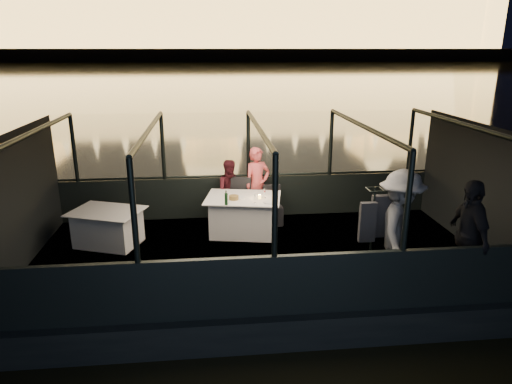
{
  "coord_description": "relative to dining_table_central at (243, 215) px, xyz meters",
  "views": [
    {
      "loc": [
        -0.82,
        -7.53,
        4.07
      ],
      "look_at": [
        0.0,
        0.4,
        1.55
      ],
      "focal_mm": 32.0,
      "sensor_mm": 36.0,
      "label": 1
    }
  ],
  "objects": [
    {
      "name": "river_water",
      "position": [
        0.2,
        79.02,
        -0.89
      ],
      "size": [
        500.0,
        500.0,
        0.0
      ],
      "primitive_type": "plane",
      "color": "black",
      "rests_on": "ground"
    },
    {
      "name": "boat_hull",
      "position": [
        0.2,
        -0.98,
        -0.89
      ],
      "size": [
        8.6,
        4.4,
        1.0
      ],
      "primitive_type": "cube",
      "color": "black",
      "rests_on": "river_water"
    },
    {
      "name": "boat_deck",
      "position": [
        0.2,
        -0.98,
        -0.41
      ],
      "size": [
        8.0,
        4.0,
        0.04
      ],
      "primitive_type": "cube",
      "color": "black",
      "rests_on": "boat_hull"
    },
    {
      "name": "gunwale_port",
      "position": [
        0.2,
        1.02,
        0.06
      ],
      "size": [
        8.0,
        0.08,
        0.9
      ],
      "primitive_type": "cube",
      "color": "black",
      "rests_on": "boat_deck"
    },
    {
      "name": "gunwale_starboard",
      "position": [
        0.2,
        -2.98,
        0.06
      ],
      "size": [
        8.0,
        0.08,
        0.9
      ],
      "primitive_type": "cube",
      "color": "black",
      "rests_on": "boat_deck"
    },
    {
      "name": "cabin_glass_port",
      "position": [
        0.2,
        1.02,
        1.21
      ],
      "size": [
        8.0,
        0.02,
        1.4
      ],
      "primitive_type": null,
      "color": "#99B2B2",
      "rests_on": "gunwale_port"
    },
    {
      "name": "cabin_glass_starboard",
      "position": [
        0.2,
        -2.98,
        1.21
      ],
      "size": [
        8.0,
        0.02,
        1.4
      ],
      "primitive_type": null,
      "color": "#99B2B2",
      "rests_on": "gunwale_starboard"
    },
    {
      "name": "cabin_roof_glass",
      "position": [
        0.2,
        -0.98,
        1.91
      ],
      "size": [
        8.0,
        4.0,
        0.02
      ],
      "primitive_type": null,
      "color": "#99B2B2",
      "rests_on": "boat_deck"
    },
    {
      "name": "end_wall_fore",
      "position": [
        -3.8,
        -0.98,
        0.76
      ],
      "size": [
        0.02,
        4.0,
        2.3
      ],
      "primitive_type": null,
      "color": "black",
      "rests_on": "boat_deck"
    },
    {
      "name": "end_wall_aft",
      "position": [
        4.2,
        -0.98,
        0.76
      ],
      "size": [
        0.02,
        4.0,
        2.3
      ],
      "primitive_type": null,
      "color": "black",
      "rests_on": "boat_deck"
    },
    {
      "name": "canopy_ribs",
      "position": [
        0.2,
        -0.98,
        0.76
      ],
      "size": [
        8.0,
        4.0,
        2.3
      ],
      "primitive_type": null,
      "color": "black",
      "rests_on": "boat_deck"
    },
    {
      "name": "embankment",
      "position": [
        0.2,
        209.02,
        0.11
      ],
      "size": [
        400.0,
        140.0,
        6.0
      ],
      "primitive_type": "cube",
      "color": "#423D33",
      "rests_on": "ground"
    },
    {
      "name": "dining_table_central",
      "position": [
        0.0,
        0.0,
        0.0
      ],
      "size": [
        1.62,
        1.3,
        0.77
      ],
      "primitive_type": "cube",
      "rotation": [
        0.0,
        0.0,
        -0.19
      ],
      "color": "silver",
      "rests_on": "boat_deck"
    },
    {
      "name": "dining_table_aft",
      "position": [
        -2.58,
        -0.27,
        0.0
      ],
      "size": [
        1.52,
        1.31,
        0.68
      ],
      "primitive_type": "cube",
      "rotation": [
        0.0,
        0.0,
        -0.35
      ],
      "color": "silver",
      "rests_on": "boat_deck"
    },
    {
      "name": "chair_port_left",
      "position": [
        -0.01,
        0.45,
        0.06
      ],
      "size": [
        0.57,
        0.57,
        0.98
      ],
      "primitive_type": "cube",
      "rotation": [
        0.0,
        0.0,
        -0.28
      ],
      "color": "black",
      "rests_on": "boat_deck"
    },
    {
      "name": "chair_port_right",
      "position": [
        0.65,
        0.45,
        0.06
      ],
      "size": [
        0.42,
        0.42,
        0.81
      ],
      "primitive_type": "cube",
      "rotation": [
        0.0,
        0.0,
        0.11
      ],
      "color": "black",
      "rests_on": "boat_deck"
    },
    {
      "name": "coat_stand",
      "position": [
        1.81,
        -2.24,
        0.51
      ],
      "size": [
        0.48,
        0.4,
        1.6
      ],
      "primitive_type": null,
      "rotation": [
        0.0,
        0.0,
        0.1
      ],
      "color": "black",
      "rests_on": "boat_deck"
    },
    {
      "name": "person_woman_coral",
      "position": [
        0.36,
        0.72,
        0.36
      ],
      "size": [
        0.68,
        0.58,
        1.6
      ],
      "primitive_type": "imported",
      "rotation": [
        0.0,
        0.0,
        0.4
      ],
      "color": "#E65354",
      "rests_on": "boat_deck"
    },
    {
      "name": "person_man_maroon",
      "position": [
        -0.2,
        0.72,
        0.36
      ],
      "size": [
        0.72,
        0.6,
        1.35
      ],
      "primitive_type": "imported",
      "rotation": [
        0.0,
        0.0,
        0.15
      ],
      "color": "#3A1017",
      "rests_on": "boat_deck"
    },
    {
      "name": "passenger_stripe",
      "position": [
        2.22,
        -2.29,
        0.47
      ],
      "size": [
        1.12,
        1.38,
        1.86
      ],
      "primitive_type": "imported",
      "rotation": [
        0.0,
        0.0,
        1.13
      ],
      "color": "silver",
      "rests_on": "boat_deck"
    },
    {
      "name": "passenger_dark",
      "position": [
        3.2,
        -2.53,
        0.47
      ],
      "size": [
        0.48,
        1.05,
        1.76
      ],
      "primitive_type": "imported",
      "rotation": [
        0.0,
        0.0,
        4.67
      ],
      "color": "black",
      "rests_on": "boat_deck"
    },
    {
      "name": "wine_bottle",
      "position": [
        -0.35,
        -0.42,
        0.53
      ],
      "size": [
        0.07,
        0.07,
        0.28
      ],
      "primitive_type": "cylinder",
      "rotation": [
        0.0,
        0.0,
        -0.27
      ],
      "color": "#123317",
      "rests_on": "dining_table_central"
    },
    {
      "name": "bread_basket",
      "position": [
        -0.19,
        -0.12,
        0.42
      ],
      "size": [
        0.21,
        0.21,
        0.08
      ],
      "primitive_type": "cylinder",
      "rotation": [
        0.0,
        0.0,
        0.09
      ],
      "color": "olive",
      "rests_on": "dining_table_central"
    },
    {
      "name": "amber_candle",
      "position": [
        0.31,
        -0.12,
        0.42
      ],
      "size": [
        0.07,
        0.07,
        0.08
      ],
      "primitive_type": "cylinder",
      "rotation": [
        0.0,
        0.0,
        0.33
      ],
      "color": "gold",
      "rests_on": "dining_table_central"
    },
    {
      "name": "plate_near",
      "position": [
        0.48,
        -0.37,
        0.39
      ],
      "size": [
        0.31,
        0.31,
        0.02
      ],
      "primitive_type": "cylinder",
      "rotation": [
        0.0,
        0.0,
        -0.27
      ],
      "color": "silver",
      "rests_on": "dining_table_central"
    },
    {
      "name": "plate_far",
      "position": [
        -0.08,
        -0.03,
        0.39
      ],
      "size": [
        0.29,
        0.29,
        0.01
      ],
      "primitive_type": "cylinder",
      "rotation": [
        0.0,
        0.0,
        -0.32
      ],
      "color": "white",
      "rests_on": "dining_table_central"
    },
    {
      "name": "wine_glass_white",
      "position": [
        -0.33,
        -0.35,
        0.48
      ],
      "size": [
        0.08,
        0.08,
        0.19
      ],
      "primitive_type": null,
      "rotation": [
        0.0,
        0.0,
        -0.3
      ],
      "color": "silver",
      "rests_on": "dining_table_central"
    },
    {
      "name": "wine_glass_red",
      "position": [
        0.42,
        -0.07,
        0.48
      ],
      "size": [
        0.06,
        0.06,
        0.17
      ],
      "primitive_type": null,
      "rotation": [
        0.0,
        0.0,
        0.02
      ],
      "color": "silver",
      "rests_on": "dining_table_central"
    },
    {
      "name": "wine_glass_empty",
      "position": [
        0.2,
        -0.36,
        0.48
      ],
      "size": [
        0.07,
        0.07,
        0.17
      ],
      "primitive_type": null,
      "rotation": [
        0.0,
        0.0,
        0.31
      ],
      "color": "silver",
      "rests_on": "dining_table_central"
    }
  ]
}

